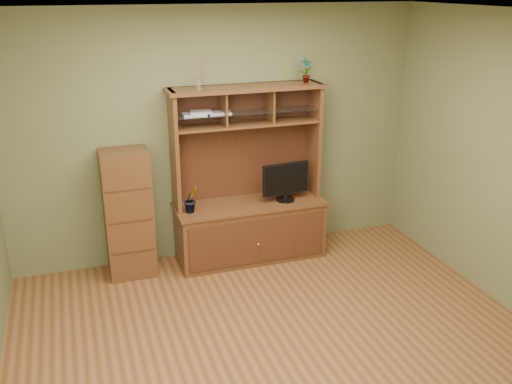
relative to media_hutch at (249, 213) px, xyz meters
name	(u,v)px	position (x,y,z in m)	size (l,w,h in m)	color
room	(286,198)	(-0.26, -1.73, 0.83)	(4.54, 4.04, 2.74)	brown
media_hutch	(249,213)	(0.00, 0.00, 0.00)	(1.66, 0.61, 1.90)	#492A14
monitor	(286,181)	(0.39, -0.08, 0.35)	(0.53, 0.21, 0.42)	black
orchid_plant	(191,199)	(-0.66, -0.08, 0.27)	(0.16, 0.13, 0.28)	#2A5C1F
top_plant	(306,70)	(0.66, 0.08, 1.51)	(0.14, 0.09, 0.26)	#256122
reed_diffuser	(198,77)	(-0.50, 0.08, 1.49)	(0.06, 0.06, 0.29)	silver
magazines	(204,113)	(-0.45, 0.08, 1.13)	(0.51, 0.20, 0.04)	silver
side_cabinet	(128,214)	(-1.30, 0.04, 0.14)	(0.48, 0.43, 1.33)	#492A14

